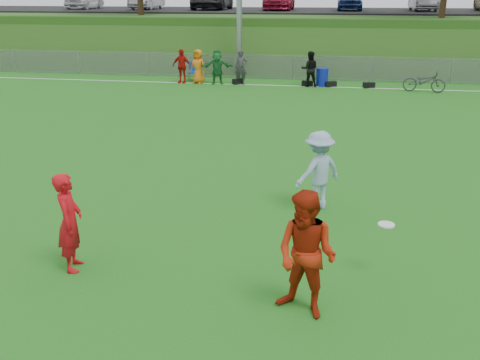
% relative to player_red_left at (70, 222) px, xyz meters
% --- Properties ---
extents(ground, '(120.00, 120.00, 0.00)m').
position_rel_player_red_left_xyz_m(ground, '(2.10, 1.03, -0.86)').
color(ground, '#226A16').
rests_on(ground, ground).
extents(sideline_far, '(60.00, 0.10, 0.01)m').
position_rel_player_red_left_xyz_m(sideline_far, '(2.10, 19.03, -0.85)').
color(sideline_far, white).
rests_on(sideline_far, ground).
extents(fence, '(58.00, 0.06, 1.30)m').
position_rel_player_red_left_xyz_m(fence, '(2.10, 21.03, -0.21)').
color(fence, gray).
rests_on(fence, ground).
extents(berm, '(120.00, 18.00, 3.00)m').
position_rel_player_red_left_xyz_m(berm, '(2.10, 32.03, 0.64)').
color(berm, '#295819').
rests_on(berm, ground).
extents(parking_lot, '(120.00, 12.00, 0.10)m').
position_rel_player_red_left_xyz_m(parking_lot, '(2.10, 34.03, 2.19)').
color(parking_lot, black).
rests_on(parking_lot, berm).
extents(car_row, '(32.04, 5.18, 1.44)m').
position_rel_player_red_left_xyz_m(car_row, '(0.93, 33.03, 2.96)').
color(car_row, white).
rests_on(car_row, parking_lot).
extents(spectator_row, '(7.43, 0.81, 1.69)m').
position_rel_player_red_left_xyz_m(spectator_row, '(-0.91, 19.03, -0.01)').
color(spectator_row, red).
rests_on(spectator_row, ground).
extents(gear_bags, '(7.07, 0.54, 0.26)m').
position_rel_player_red_left_xyz_m(gear_bags, '(3.14, 19.13, -0.73)').
color(gear_bags, black).
rests_on(gear_bags, ground).
extents(player_red_left, '(0.55, 0.71, 1.71)m').
position_rel_player_red_left_xyz_m(player_red_left, '(0.00, 0.00, 0.00)').
color(player_red_left, red).
rests_on(player_red_left, ground).
extents(player_red_center, '(1.14, 1.04, 1.90)m').
position_rel_player_red_left_xyz_m(player_red_center, '(3.95, -0.70, 0.10)').
color(player_red_center, '#AC230B').
rests_on(player_red_center, ground).
extents(player_blue, '(1.26, 1.22, 1.73)m').
position_rel_player_red_left_xyz_m(player_blue, '(4.00, 3.37, 0.01)').
color(player_blue, '#96AED0').
rests_on(player_blue, ground).
extents(frisbee, '(0.27, 0.27, 0.03)m').
position_rel_player_red_left_xyz_m(frisbee, '(5.18, 0.68, 0.05)').
color(frisbee, silver).
rests_on(frisbee, ground).
extents(recycling_bin, '(0.66, 0.66, 0.87)m').
position_rel_player_red_left_xyz_m(recycling_bin, '(3.69, 19.25, -0.42)').
color(recycling_bin, '#0E1B9D').
rests_on(recycling_bin, ground).
extents(camp_chair, '(0.56, 0.57, 0.97)m').
position_rel_player_red_left_xyz_m(camp_chair, '(-3.00, 19.86, -0.57)').
color(camp_chair, '#104DAE').
rests_on(camp_chair, ground).
extents(bicycle, '(2.00, 1.01, 1.00)m').
position_rel_player_red_left_xyz_m(bicycle, '(8.40, 18.41, -0.35)').
color(bicycle, '#313133').
rests_on(bicycle, ground).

